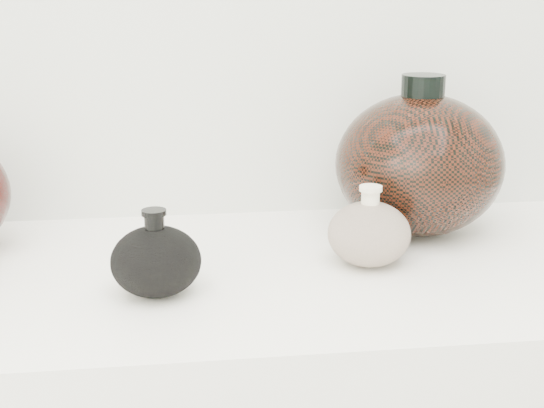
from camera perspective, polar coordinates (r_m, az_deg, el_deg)
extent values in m
cube|color=white|center=(1.01, -3.41, -5.69)|extent=(1.20, 0.50, 0.03)
ellipsoid|color=black|center=(0.92, -8.72, -4.29)|extent=(0.13, 0.13, 0.08)
cylinder|color=black|center=(0.90, -8.86, -1.39)|extent=(0.03, 0.03, 0.03)
cylinder|color=black|center=(0.90, -8.89, -0.63)|extent=(0.03, 0.03, 0.01)
ellipsoid|color=beige|center=(1.01, 7.32, -2.24)|extent=(0.14, 0.14, 0.09)
cylinder|color=#F3E4C3|center=(0.99, 7.42, 0.45)|extent=(0.03, 0.03, 0.03)
cylinder|color=#F3E4C3|center=(0.99, 7.45, 1.17)|extent=(0.04, 0.04, 0.01)
ellipsoid|color=black|center=(1.14, 10.99, 2.93)|extent=(0.25, 0.25, 0.21)
cylinder|color=black|center=(1.12, 11.30, 8.54)|extent=(0.06, 0.06, 0.04)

